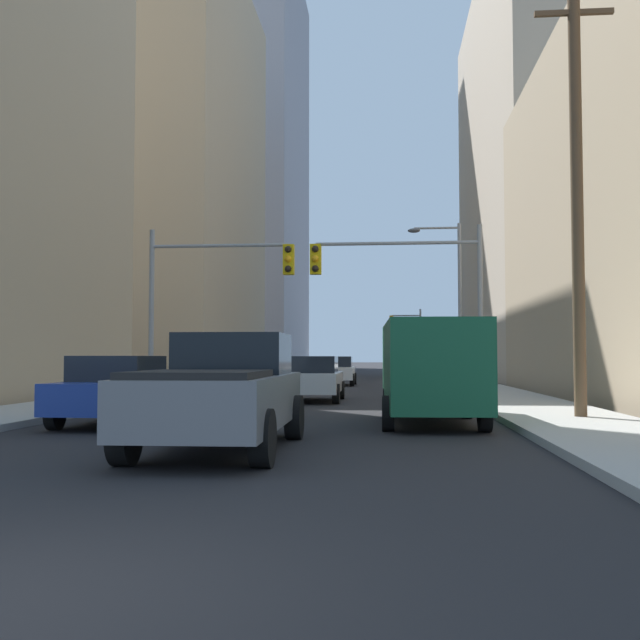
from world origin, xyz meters
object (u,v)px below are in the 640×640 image
Objects in this scene: sedan_blue at (119,390)px; sedan_silver at (313,378)px; traffic_signal_near_left at (214,282)px; cargo_van_green at (431,366)px; traffic_signal_near_right at (403,280)px; traffic_signal_far_right at (407,330)px; sedan_white at (337,371)px; pickup_truck_grey at (223,392)px; sedan_beige at (243,374)px.

sedan_blue and sedan_silver have the same top height.
traffic_signal_near_left is at bearing 171.86° from sedan_silver.
cargo_van_green is 0.88× the size of traffic_signal_near_right.
traffic_signal_near_left is 6.59m from traffic_signal_near_right.
traffic_signal_near_left and traffic_signal_far_right have the same top height.
traffic_signal_near_left is at bearing -104.00° from sedan_white.
pickup_truck_grey is 0.91× the size of traffic_signal_near_right.
traffic_signal_near_right reaches higher than sedan_beige.
sedan_blue is 1.00× the size of sedan_beige.
traffic_signal_near_left is at bearing -90.86° from sedan_beige.
cargo_van_green is 11.44m from traffic_signal_near_left.
sedan_blue is at bearing -124.63° from traffic_signal_near_right.
sedan_beige is at bearing 123.02° from sedan_silver.
sedan_blue and sedan_white have the same top height.
traffic_signal_far_right reaches higher than sedan_white.
traffic_signal_near_right reaches higher than sedan_blue.
cargo_van_green is 22.47m from sedan_white.
cargo_van_green is 0.88× the size of traffic_signal_near_left.
traffic_signal_near_left is 1.00× the size of traffic_signal_far_right.
cargo_van_green is 9.07m from traffic_signal_near_right.
sedan_silver is 4.57m from traffic_signal_near_right.
cargo_van_green is 0.88× the size of traffic_signal_far_right.
cargo_van_green is at bearing -87.31° from traffic_signal_near_right.
pickup_truck_grey is 0.91× the size of traffic_signal_far_right.
sedan_beige is 5.87m from traffic_signal_near_left.
cargo_van_green is 1.25× the size of sedan_white.
sedan_white is at bearing 81.90° from sedan_blue.
traffic_signal_near_right is at bearing -91.73° from traffic_signal_far_right.
traffic_signal_near_right is (3.21, -13.57, 3.37)m from sedan_white.
cargo_van_green is 6.94m from sedan_blue.
pickup_truck_grey is 6.08m from cargo_van_green.
traffic_signal_near_left reaches higher than sedan_blue.
cargo_van_green is at bearing -80.74° from sedan_white.
cargo_van_green is 1.25× the size of sedan_silver.
pickup_truck_grey is 27.04m from sedan_white.
traffic_signal_far_right is (0.94, 53.17, 2.72)m from cargo_van_green.
pickup_truck_grey is 12.97m from sedan_silver.
traffic_signal_near_left is 1.00× the size of traffic_signal_near_right.
pickup_truck_grey is 1.29× the size of sedan_silver.
traffic_signal_near_left is (-0.07, -4.83, 3.33)m from sedan_beige.
sedan_white is at bearing 103.31° from traffic_signal_near_right.
traffic_signal_near_right reaches higher than pickup_truck_grey.
traffic_signal_far_right reaches higher than pickup_truck_grey.
cargo_van_green reaches higher than sedan_white.
traffic_signal_near_left is (-0.12, 9.37, 3.33)m from sedan_blue.
sedan_white is at bearing 76.00° from traffic_signal_near_left.
pickup_truck_grey is 58.30m from traffic_signal_far_right.
sedan_white is (3.26, 22.94, 0.00)m from sedan_blue.
sedan_silver and sedan_beige have the same top height.
sedan_beige is at bearing -101.20° from traffic_signal_far_right.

